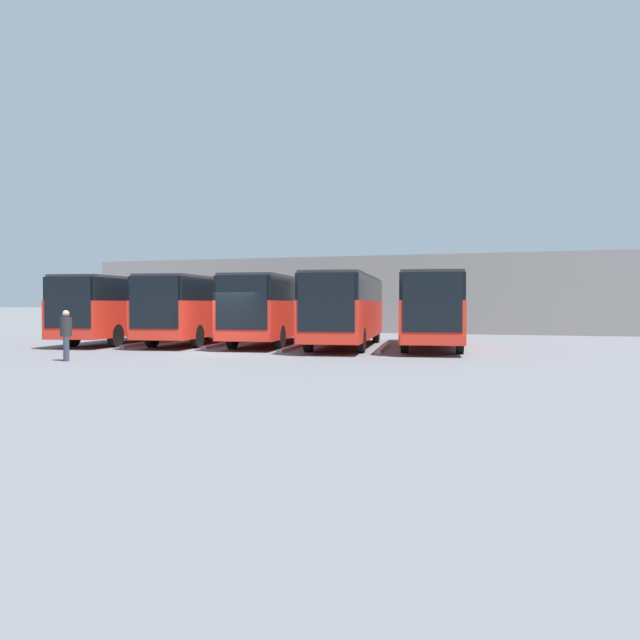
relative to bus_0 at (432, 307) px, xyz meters
name	(u,v)px	position (x,y,z in m)	size (l,w,h in m)	color
ground_plane	(222,353)	(7.86, 5.83, -1.86)	(600.00, 600.00, 0.00)	#5B5B60
bus_0	(432,307)	(0.00, 0.00, 0.00)	(3.84, 11.45, 3.34)	red
curb_divider_0	(383,347)	(1.97, 1.66, -1.78)	(0.24, 5.86, 0.15)	#9E9E99
bus_1	(346,307)	(3.93, 0.73, 0.00)	(3.84, 11.45, 3.34)	red
curb_divider_1	(295,347)	(5.89, 2.39, -1.78)	(0.24, 5.86, 0.15)	#9E9E99
bus_2	(275,307)	(7.85, -0.19, 0.00)	(3.84, 11.45, 3.34)	red
curb_divider_2	(225,344)	(9.82, 1.48, -1.78)	(0.24, 5.86, 0.15)	#9E9E99
bus_3	(202,307)	(11.78, 0.15, 0.00)	(3.84, 11.45, 3.34)	red
curb_divider_3	(151,343)	(13.75, 1.81, -1.78)	(0.24, 5.86, 0.15)	#9E9E99
bus_4	(129,307)	(15.71, 0.75, 0.00)	(3.84, 11.45, 3.34)	red
pedestrian	(66,334)	(11.53, 10.67, -0.89)	(0.56, 0.56, 1.79)	#38384C
station_building	(366,295)	(7.86, -20.43, 0.87)	(40.10, 16.61, 5.40)	gray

